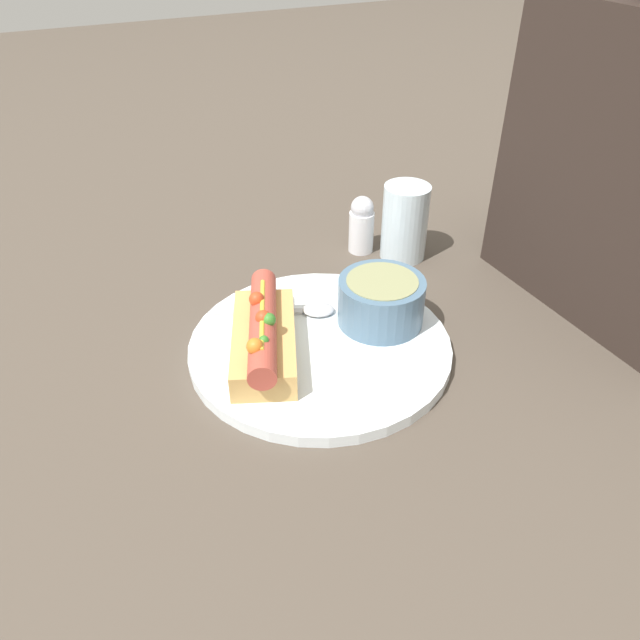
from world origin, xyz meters
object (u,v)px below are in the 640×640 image
at_px(drinking_glass, 405,222).
at_px(spoon, 301,310).
at_px(hot_dog, 264,336).
at_px(soup_bowl, 381,299).
at_px(salt_shaker, 362,224).

bearing_deg(drinking_glass, spoon, -66.41).
distance_m(hot_dog, spoon, 0.09).
height_order(soup_bowl, spoon, soup_bowl).
bearing_deg(hot_dog, spoon, 149.92).
xyz_separation_m(hot_dog, soup_bowl, (0.00, 0.14, 0.01)).
xyz_separation_m(soup_bowl, spoon, (-0.05, -0.08, -0.03)).
bearing_deg(hot_dog, salt_shaker, 151.30).
distance_m(hot_dog, salt_shaker, 0.28).
bearing_deg(salt_shaker, drinking_glass, 48.59).
distance_m(spoon, salt_shaker, 0.19).
height_order(spoon, drinking_glass, drinking_glass).
relative_size(drinking_glass, salt_shaker, 1.27).
bearing_deg(hot_dog, soup_bowl, 111.40).
bearing_deg(soup_bowl, salt_shaker, 157.71).
relative_size(hot_dog, spoon, 1.23).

